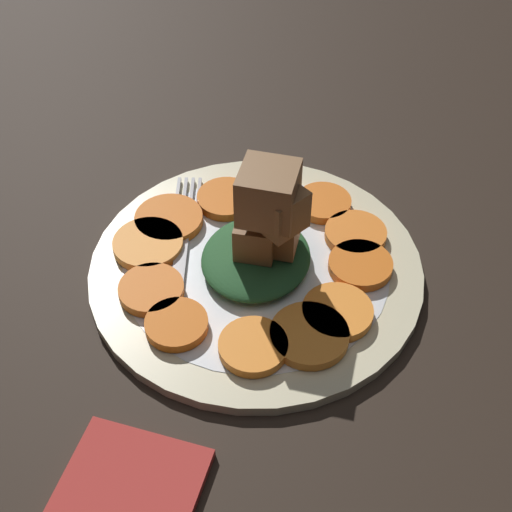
{
  "coord_description": "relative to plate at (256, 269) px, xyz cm",
  "views": [
    {
      "loc": [
        40.47,
        12.04,
        47.77
      ],
      "look_at": [
        0.0,
        0.0,
        4.1
      ],
      "focal_mm": 50.0,
      "sensor_mm": 36.0,
      "label": 1
    }
  ],
  "objects": [
    {
      "name": "carrot_slice_6",
      "position": [
        -5.69,
        7.57,
        1.01
      ],
      "size": [
        5.52,
        5.52,
        0.85
      ],
      "primitive_type": "cylinder",
      "color": "orange",
      "rests_on": "plate"
    },
    {
      "name": "carrot_slice_8",
      "position": [
        -9.53,
        -1.38,
        1.01
      ],
      "size": [
        5.0,
        5.0,
        0.85
      ],
      "primitive_type": "cylinder",
      "color": "orange",
      "rests_on": "plate"
    },
    {
      "name": "carrot_slice_7",
      "position": [
        -8.94,
        3.91,
        1.01
      ],
      "size": [
        5.14,
        5.14,
        0.85
      ],
      "primitive_type": "cylinder",
      "color": "orange",
      "rests_on": "plate"
    },
    {
      "name": "carrot_slice_0",
      "position": [
        5.66,
        -7.35,
        1.01
      ],
      "size": [
        5.44,
        5.44,
        0.85
      ],
      "primitive_type": "cylinder",
      "color": "orange",
      "rests_on": "plate"
    },
    {
      "name": "center_pile",
      "position": [
        -0.19,
        0.63,
        4.45
      ],
      "size": [
        10.32,
        9.29,
        10.52
      ],
      "color": "#235128",
      "rests_on": "plate"
    },
    {
      "name": "carrot_slice_11",
      "position": [
        0.78,
        -9.67,
        1.01
      ],
      "size": [
        6.19,
        6.19,
        0.85
      ],
      "primitive_type": "cylinder",
      "color": "#F99438",
      "rests_on": "plate"
    },
    {
      "name": "carrot_slice_1",
      "position": [
        8.47,
        -4.04,
        1.01
      ],
      "size": [
        5.05,
        5.05,
        0.85
      ],
      "primitive_type": "cylinder",
      "color": "#D45F12",
      "rests_on": "plate"
    },
    {
      "name": "carrot_slice_3",
      "position": [
        6.53,
        6.28,
        1.01
      ],
      "size": [
        6.26,
        6.26,
        0.85
      ],
      "primitive_type": "cylinder",
      "color": "orange",
      "rests_on": "plate"
    },
    {
      "name": "carrot_slice_9",
      "position": [
        -6.89,
        -4.98,
        1.01
      ],
      "size": [
        5.45,
        5.45,
        0.85
      ],
      "primitive_type": "cylinder",
      "color": "orange",
      "rests_on": "plate"
    },
    {
      "name": "table_slab",
      "position": [
        0.0,
        0.0,
        -1.52
      ],
      "size": [
        120.0,
        120.0,
        2.0
      ],
      "primitive_type": "cube",
      "color": "black",
      "rests_on": "ground"
    },
    {
      "name": "carrot_slice_4",
      "position": [
        3.61,
        7.9,
        1.01
      ],
      "size": [
        5.76,
        5.76,
        0.85
      ],
      "primitive_type": "cylinder",
      "color": "orange",
      "rests_on": "plate"
    },
    {
      "name": "plate",
      "position": [
        0.0,
        0.0,
        0.0
      ],
      "size": [
        28.79,
        28.79,
        1.05
      ],
      "color": "beige",
      "rests_on": "table_slab"
    },
    {
      "name": "fork",
      "position": [
        -0.9,
        -7.08,
        0.78
      ],
      "size": [
        17.31,
        6.39,
        0.4
      ],
      "rotation": [
        0.0,
        0.0,
        0.27
      ],
      "color": "#B2B2B7",
      "rests_on": "plate"
    },
    {
      "name": "carrot_slice_10",
      "position": [
        -2.72,
        -9.09,
        1.01
      ],
      "size": [
        6.2,
        6.2,
        0.85
      ],
      "primitive_type": "cylinder",
      "color": "orange",
      "rests_on": "plate"
    },
    {
      "name": "carrot_slice_2",
      "position": [
        8.82,
        2.4,
        1.01
      ],
      "size": [
        5.43,
        5.43,
        0.85
      ],
      "primitive_type": "cylinder",
      "color": "orange",
      "rests_on": "plate"
    },
    {
      "name": "carrot_slice_5",
      "position": [
        -2.05,
        8.7,
        1.01
      ],
      "size": [
        5.51,
        5.51,
        0.85
      ],
      "primitive_type": "cylinder",
      "color": "orange",
      "rests_on": "plate"
    }
  ]
}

